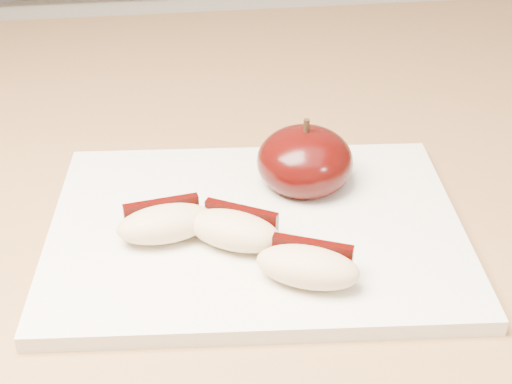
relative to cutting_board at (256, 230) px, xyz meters
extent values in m
cube|color=silver|center=(0.10, 0.82, -0.46)|extent=(2.40, 0.60, 0.90)
cube|color=olive|center=(0.10, 0.12, -0.03)|extent=(1.64, 0.64, 0.04)
cube|color=silver|center=(0.00, 0.00, 0.00)|extent=(0.29, 0.22, 0.01)
ellipsoid|color=black|center=(0.04, 0.05, 0.02)|extent=(0.09, 0.09, 0.05)
cylinder|color=black|center=(0.04, 0.05, 0.05)|extent=(0.00, 0.00, 0.01)
ellipsoid|color=tan|center=(-0.06, -0.01, 0.02)|extent=(0.07, 0.04, 0.02)
cube|color=black|center=(-0.06, 0.00, 0.02)|extent=(0.05, 0.01, 0.02)
ellipsoid|color=tan|center=(-0.02, -0.02, 0.02)|extent=(0.07, 0.06, 0.02)
cube|color=black|center=(-0.01, -0.01, 0.02)|extent=(0.05, 0.03, 0.02)
ellipsoid|color=tan|center=(0.02, -0.06, 0.02)|extent=(0.07, 0.05, 0.02)
cube|color=black|center=(0.03, -0.05, 0.02)|extent=(0.05, 0.02, 0.02)
camera|label=1|loc=(-0.05, -0.38, 0.29)|focal=50.00mm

